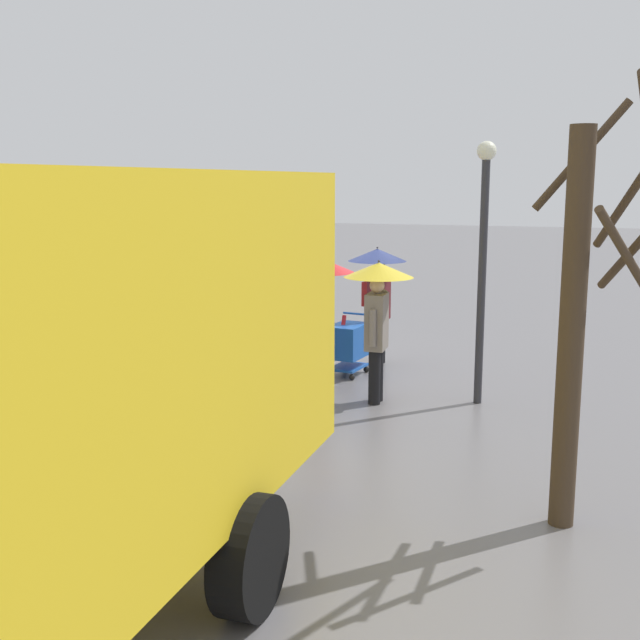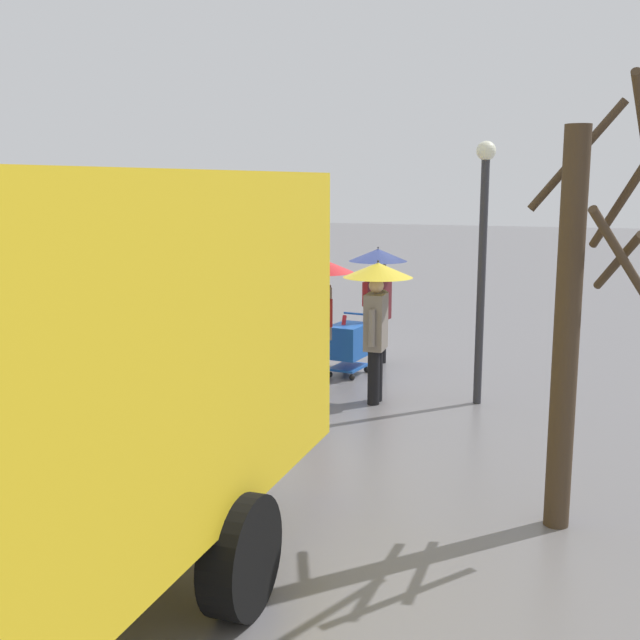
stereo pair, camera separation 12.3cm
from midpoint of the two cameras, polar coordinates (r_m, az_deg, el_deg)
ground_plane at (r=14.09m, az=1.26°, el=-3.39°), size 90.00×90.00×0.00m
slush_patch_near_cluster at (r=10.88m, az=-7.64°, el=-7.58°), size 2.32×2.32×0.01m
slush_patch_under_van at (r=12.00m, az=-4.89°, el=-5.84°), size 2.41×2.41×0.01m
cargo_van_parked_right at (r=15.00m, az=-14.80°, el=1.70°), size 2.40×5.43×2.60m
shopping_cart_vendor at (r=13.35m, az=2.37°, el=-1.66°), size 0.66×0.89×1.04m
hand_dolly_boxes at (r=13.58m, az=-0.96°, el=-1.17°), size 0.63×0.79×1.32m
pedestrian_pink_side at (r=12.20m, az=0.19°, el=2.00°), size 1.04×1.04×2.15m
pedestrian_black_side at (r=11.58m, az=4.49°, el=1.60°), size 1.04×1.04×2.15m
pedestrian_white_side at (r=13.99m, az=4.54°, el=3.03°), size 1.04×1.04×2.15m
pedestrian_far_side at (r=13.29m, az=-3.51°, el=2.66°), size 1.04×1.04×2.15m
bare_tree_near at (r=7.62m, az=18.51°, el=0.48°), size 1.15×1.40×4.19m
street_lamp at (r=11.62m, az=12.11°, el=5.34°), size 0.28×0.28×3.86m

